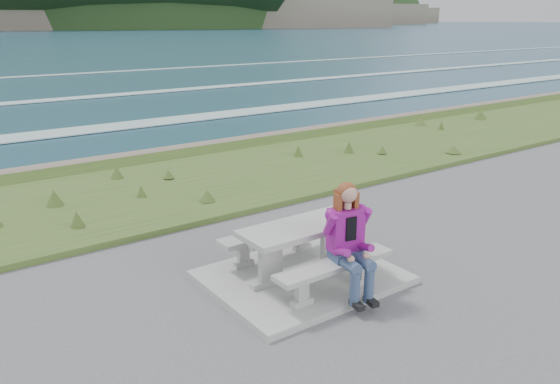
{
  "coord_description": "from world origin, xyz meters",
  "views": [
    {
      "loc": [
        -4.36,
        -5.56,
        3.58
      ],
      "look_at": [
        0.48,
        1.2,
        0.93
      ],
      "focal_mm": 35.0,
      "sensor_mm": 36.0,
      "label": 1
    }
  ],
  "objects_px": {
    "bench_seaward": "(274,236)",
    "seated_woman": "(351,256)",
    "picnic_table": "(302,236)",
    "bench_landward": "(335,269)"
  },
  "relations": [
    {
      "from": "picnic_table",
      "to": "bench_seaward",
      "type": "bearing_deg",
      "value": 90.0
    },
    {
      "from": "bench_landward",
      "to": "picnic_table",
      "type": "bearing_deg",
      "value": 90.0
    },
    {
      "from": "bench_landward",
      "to": "bench_seaward",
      "type": "xyz_separation_m",
      "value": [
        0.0,
        1.4,
        0.0
      ]
    },
    {
      "from": "picnic_table",
      "to": "seated_woman",
      "type": "distance_m",
      "value": 0.85
    },
    {
      "from": "picnic_table",
      "to": "bench_landward",
      "type": "bearing_deg",
      "value": -90.0
    },
    {
      "from": "seated_woman",
      "to": "bench_landward",
      "type": "bearing_deg",
      "value": 148.53
    },
    {
      "from": "picnic_table",
      "to": "bench_landward",
      "type": "distance_m",
      "value": 0.74
    },
    {
      "from": "bench_seaward",
      "to": "seated_woman",
      "type": "xyz_separation_m",
      "value": [
        0.15,
        -1.54,
        0.2
      ]
    },
    {
      "from": "seated_woman",
      "to": "picnic_table",
      "type": "bearing_deg",
      "value": 111.31
    },
    {
      "from": "picnic_table",
      "to": "bench_seaward",
      "type": "height_order",
      "value": "picnic_table"
    }
  ]
}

